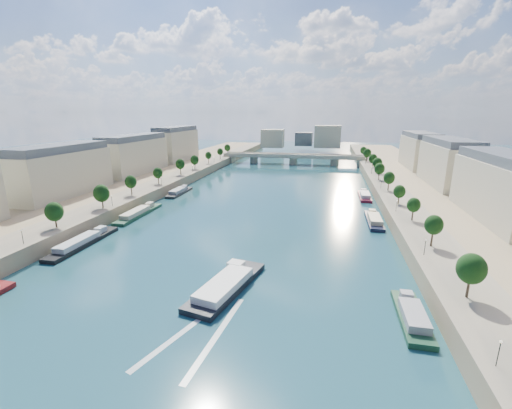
% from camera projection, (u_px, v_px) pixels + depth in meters
% --- Properties ---
extents(ground, '(700.00, 700.00, 0.00)m').
position_uv_depth(ground, '(262.00, 206.00, 150.06)').
color(ground, '#0C3337').
rests_on(ground, ground).
extents(quay_left, '(44.00, 520.00, 5.00)m').
position_uv_depth(quay_left, '(115.00, 193.00, 163.94)').
color(quay_left, '#9E8460').
rests_on(quay_left, ground).
extents(quay_right, '(44.00, 520.00, 5.00)m').
position_uv_depth(quay_right, '(441.00, 210.00, 134.86)').
color(quay_right, '#9E8460').
rests_on(quay_right, ground).
extents(pave_left, '(14.00, 520.00, 0.10)m').
position_uv_depth(pave_left, '(143.00, 189.00, 160.25)').
color(pave_left, gray).
rests_on(pave_left, quay_left).
extents(pave_right, '(14.00, 520.00, 0.10)m').
position_uv_depth(pave_right, '(401.00, 202.00, 137.23)').
color(pave_right, gray).
rests_on(pave_right, quay_right).
extents(trees_left, '(4.80, 268.80, 8.26)m').
position_uv_depth(trees_left, '(148.00, 177.00, 160.32)').
color(trees_left, '#382B1E').
rests_on(trees_left, ground).
extents(trees_right, '(4.80, 268.80, 8.26)m').
position_uv_depth(trees_right, '(393.00, 184.00, 145.66)').
color(trees_right, '#382B1E').
rests_on(trees_right, ground).
extents(lamps_left, '(0.36, 200.36, 4.28)m').
position_uv_depth(lamps_left, '(140.00, 188.00, 149.19)').
color(lamps_left, black).
rests_on(lamps_left, ground).
extents(lamps_right, '(0.36, 200.36, 4.28)m').
position_uv_depth(lamps_right, '(388.00, 192.00, 142.14)').
color(lamps_right, black).
rests_on(lamps_right, ground).
extents(buildings_left, '(16.00, 226.00, 23.20)m').
position_uv_depth(buildings_left, '(103.00, 160.00, 174.26)').
color(buildings_left, beige).
rests_on(buildings_left, ground).
extents(buildings_right, '(16.00, 226.00, 23.20)m').
position_uv_depth(buildings_right, '(471.00, 171.00, 139.93)').
color(buildings_right, beige).
rests_on(buildings_right, ground).
extents(skyline, '(79.00, 42.00, 22.00)m').
position_uv_depth(skyline, '(306.00, 138.00, 352.82)').
color(skyline, beige).
rests_on(skyline, ground).
extents(bridge, '(112.00, 12.00, 8.15)m').
position_uv_depth(bridge, '(293.00, 158.00, 270.91)').
color(bridge, '#C1B79E').
rests_on(bridge, ground).
extents(tour_barge, '(13.29, 27.82, 3.71)m').
position_uv_depth(tour_barge, '(227.00, 285.00, 79.41)').
color(tour_barge, black).
rests_on(tour_barge, ground).
extents(wake, '(13.16, 25.99, 0.04)m').
position_uv_depth(wake, '(201.00, 332.00, 63.97)').
color(wake, silver).
rests_on(wake, ground).
extents(moored_barges_left, '(5.00, 162.39, 3.60)m').
position_uv_depth(moored_barges_left, '(85.00, 241.00, 106.77)').
color(moored_barges_left, '#1A1937').
rests_on(moored_barges_left, ground).
extents(moored_barges_right, '(5.00, 164.03, 3.60)m').
position_uv_depth(moored_barges_right, '(389.00, 257.00, 95.36)').
color(moored_barges_right, black).
rests_on(moored_barges_right, ground).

